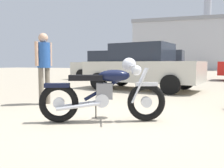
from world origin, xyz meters
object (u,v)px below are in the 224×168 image
object	(u,v)px
bystander	(44,61)
pale_sedan_back	(109,66)
vintage_motorcycle	(106,92)
blue_hatchback_right	(142,67)
white_estate_far	(167,64)

from	to	relation	value
bystander	pale_sedan_back	world-z (taller)	pale_sedan_back
vintage_motorcycle	pale_sedan_back	size ratio (longest dim) A/B	0.46
bystander	pale_sedan_back	bearing A→B (deg)	117.79
blue_hatchback_right	pale_sedan_back	distance (m)	5.37
vintage_motorcycle	blue_hatchback_right	bearing A→B (deg)	72.03
pale_sedan_back	bystander	bearing A→B (deg)	101.63
white_estate_far	vintage_motorcycle	bearing A→B (deg)	-84.28
blue_hatchback_right	pale_sedan_back	size ratio (longest dim) A/B	1.06
pale_sedan_back	blue_hatchback_right	bearing A→B (deg)	125.10
blue_hatchback_right	white_estate_far	distance (m)	7.07
white_estate_far	pale_sedan_back	size ratio (longest dim) A/B	0.94
bystander	pale_sedan_back	distance (m)	8.47
blue_hatchback_right	bystander	bearing A→B (deg)	81.19
white_estate_far	bystander	bearing A→B (deg)	-94.33
pale_sedan_back	vintage_motorcycle	bearing A→B (deg)	111.70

